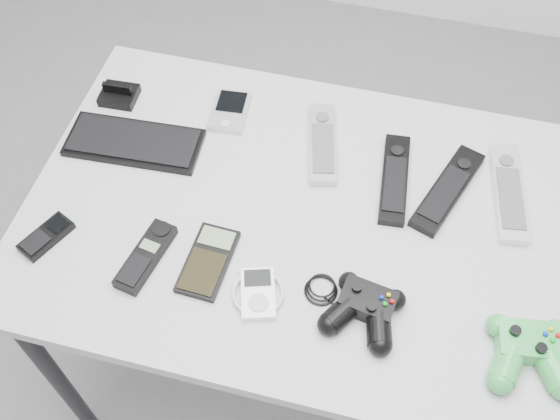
% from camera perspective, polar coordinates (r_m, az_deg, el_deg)
% --- Properties ---
extents(floor, '(3.50, 3.50, 0.00)m').
position_cam_1_polar(floor, '(1.94, -1.30, -15.29)').
color(floor, slate).
rests_on(floor, ground).
extents(desk, '(1.14, 0.74, 0.77)m').
position_cam_1_polar(desk, '(1.34, 3.05, -2.25)').
color(desk, '#949496').
rests_on(desk, floor).
extents(pda_keyboard, '(0.29, 0.14, 0.02)m').
position_cam_1_polar(pda_keyboard, '(1.42, -12.59, 5.80)').
color(pda_keyboard, black).
rests_on(pda_keyboard, desk).
extents(dock_bracket, '(0.08, 0.07, 0.04)m').
position_cam_1_polar(dock_bracket, '(1.51, -13.91, 9.97)').
color(dock_bracket, black).
rests_on(dock_bracket, desk).
extents(pda, '(0.08, 0.12, 0.02)m').
position_cam_1_polar(pda, '(1.45, -4.41, 8.59)').
color(pda, '#B0B0B8').
rests_on(pda, desk).
extents(remote_silver_a, '(0.10, 0.22, 0.02)m').
position_cam_1_polar(remote_silver_a, '(1.38, 3.74, 5.85)').
color(remote_silver_a, '#B0B0B8').
rests_on(remote_silver_a, desk).
extents(remote_black_a, '(0.07, 0.22, 0.02)m').
position_cam_1_polar(remote_black_a, '(1.34, 9.95, 2.73)').
color(remote_black_a, black).
rests_on(remote_black_a, desk).
extents(remote_black_b, '(0.13, 0.24, 0.02)m').
position_cam_1_polar(remote_black_b, '(1.35, 14.41, 1.77)').
color(remote_black_b, black).
rests_on(remote_black_b, desk).
extents(remote_silver_b, '(0.09, 0.24, 0.02)m').
position_cam_1_polar(remote_silver_b, '(1.38, 19.27, 1.52)').
color(remote_silver_b, silver).
rests_on(remote_silver_b, desk).
extents(mobile_phone, '(0.09, 0.12, 0.02)m').
position_cam_1_polar(mobile_phone, '(1.32, -19.71, -2.16)').
color(mobile_phone, black).
rests_on(mobile_phone, desk).
extents(cordless_handset, '(0.08, 0.16, 0.02)m').
position_cam_1_polar(cordless_handset, '(1.24, -11.61, -3.95)').
color(cordless_handset, black).
rests_on(cordless_handset, desk).
extents(calculator, '(0.08, 0.16, 0.02)m').
position_cam_1_polar(calculator, '(1.22, -6.29, -4.44)').
color(calculator, black).
rests_on(calculator, desk).
extents(mp3_player, '(0.12, 0.12, 0.02)m').
position_cam_1_polar(mp3_player, '(1.18, -1.92, -7.25)').
color(mp3_player, white).
rests_on(mp3_player, desk).
extents(controller_black, '(0.25, 0.18, 0.05)m').
position_cam_1_polar(controller_black, '(1.16, 7.41, -8.43)').
color(controller_black, black).
rests_on(controller_black, desk).
extents(controller_green, '(0.17, 0.17, 0.05)m').
position_cam_1_polar(controller_green, '(1.19, 20.90, -11.33)').
color(controller_green, '#268E35').
rests_on(controller_green, desk).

